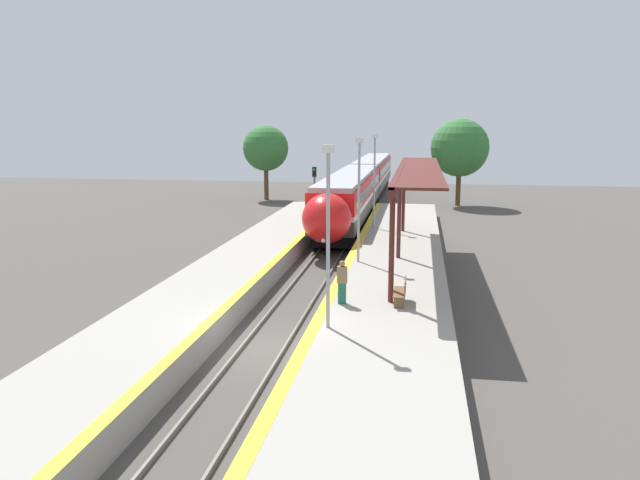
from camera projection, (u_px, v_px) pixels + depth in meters
ground_plane at (264, 349)px, 20.93m from camera, size 120.00×120.00×0.00m
rail_left at (243, 345)px, 21.03m from camera, size 0.08×90.00×0.15m
rail_right at (285, 348)px, 20.80m from camera, size 0.08×90.00×0.15m
train at (362, 184)px, 55.01m from camera, size 2.88×45.57×3.85m
platform_right at (381, 341)px, 20.23m from camera, size 4.70×64.00×0.97m
platform_left at (164, 330)px, 21.39m from camera, size 3.91×64.00×0.97m
platform_bench at (402, 291)px, 22.71m from camera, size 0.44×1.58×0.89m
person_waiting at (342, 282)px, 22.66m from camera, size 0.36×0.22×1.61m
railway_signal at (314, 191)px, 44.18m from camera, size 0.28×0.28×4.44m
lamppost_near at (328, 226)px, 19.55m from camera, size 0.36×0.20×5.85m
lamppost_mid at (359, 192)px, 29.17m from camera, size 0.36×0.20×5.85m
lamppost_far at (374, 175)px, 38.80m from camera, size 0.36×0.20×5.85m
station_canopy at (412, 174)px, 29.76m from camera, size 2.02×18.65×4.40m
background_tree_left at (266, 148)px, 61.08m from camera, size 4.45×4.45×7.30m
background_tree_right at (460, 148)px, 56.44m from camera, size 5.25×5.25×7.92m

